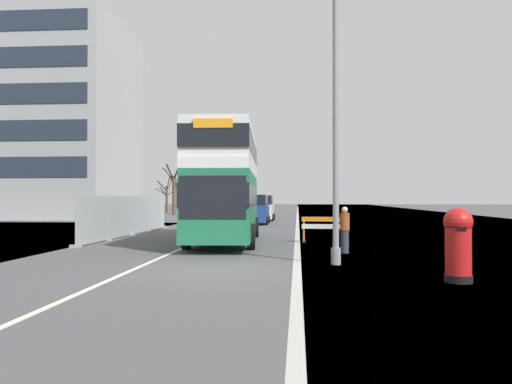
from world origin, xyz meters
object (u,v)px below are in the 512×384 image
(lamppost_foreground, at_px, (336,127))
(car_receding_mid, at_px, (263,209))
(red_pillar_postbox, at_px, (458,241))
(double_decker_bus, at_px, (226,184))
(pedestrian_at_kerb, at_px, (345,230))
(roadworks_barrier, at_px, (323,226))
(car_oncoming_near, at_px, (256,210))

(lamppost_foreground, xyz_separation_m, car_receding_mid, (-4.13, 29.58, -3.07))
(lamppost_foreground, distance_m, red_pillar_postbox, 5.08)
(double_decker_bus, distance_m, pedestrian_at_kerb, 6.69)
(roadworks_barrier, distance_m, car_receding_mid, 22.41)
(lamppost_foreground, distance_m, roadworks_barrier, 8.27)
(double_decker_bus, xyz_separation_m, lamppost_foreground, (4.31, -7.49, 1.49))
(red_pillar_postbox, relative_size, car_receding_mid, 0.40)
(car_receding_mid, height_order, pedestrian_at_kerb, car_receding_mid)
(pedestrian_at_kerb, bearing_deg, double_decker_bus, 138.81)
(car_receding_mid, distance_m, pedestrian_at_kerb, 26.76)
(car_receding_mid, bearing_deg, red_pillar_postbox, -78.30)
(car_oncoming_near, bearing_deg, roadworks_barrier, -75.02)
(double_decker_bus, height_order, pedestrian_at_kerb, double_decker_bus)
(roadworks_barrier, xyz_separation_m, pedestrian_at_kerb, (0.55, -4.32, 0.10))
(roadworks_barrier, relative_size, pedestrian_at_kerb, 1.15)
(lamppost_foreground, height_order, car_receding_mid, lamppost_foreground)
(car_oncoming_near, relative_size, pedestrian_at_kerb, 2.68)
(pedestrian_at_kerb, bearing_deg, car_receding_mid, 100.07)
(car_receding_mid, bearing_deg, car_oncoming_near, -90.98)
(car_oncoming_near, bearing_deg, red_pillar_postbox, -75.45)
(lamppost_foreground, bearing_deg, car_receding_mid, 97.95)
(red_pillar_postbox, bearing_deg, car_receding_mid, 101.70)
(car_receding_mid, bearing_deg, roadworks_barrier, -79.38)
(double_decker_bus, height_order, red_pillar_postbox, double_decker_bus)
(double_decker_bus, relative_size, roadworks_barrier, 5.78)
(car_receding_mid, bearing_deg, lamppost_foreground, -82.05)
(double_decker_bus, bearing_deg, car_receding_mid, 89.53)
(red_pillar_postbox, distance_m, pedestrian_at_kerb, 6.61)
(double_decker_bus, xyz_separation_m, car_oncoming_near, (0.08, 15.90, -1.57))
(red_pillar_postbox, relative_size, pedestrian_at_kerb, 1.06)
(double_decker_bus, height_order, car_receding_mid, double_decker_bus)
(lamppost_foreground, height_order, roadworks_barrier, lamppost_foreground)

